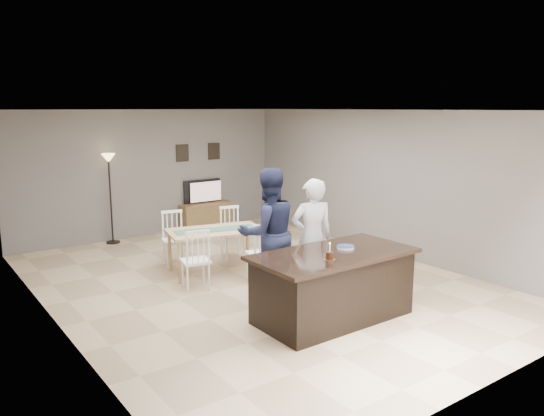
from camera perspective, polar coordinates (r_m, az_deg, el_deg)
floor at (r=8.53m, az=-1.75°, el=-7.98°), size 8.00×8.00×0.00m
room_shell at (r=8.15m, az=-1.82°, el=3.26°), size 8.00×8.00×8.00m
kitchen_island at (r=7.04m, az=6.57°, el=-8.25°), size 2.15×1.10×0.90m
tv_console at (r=12.17m, az=-7.08°, el=-0.88°), size 1.20×0.40×0.60m
television at (r=12.13m, az=-7.30°, el=1.78°), size 0.91×0.12×0.53m
tv_screen_glow at (r=12.06m, az=-7.12°, el=1.76°), size 0.78×0.00×0.78m
picture_frames at (r=12.12m, az=-7.92°, el=5.98°), size 1.10×0.02×0.38m
doorway at (r=4.88m, az=-15.93°, el=-7.36°), size 0.00×2.10×2.65m
woman at (r=7.77m, az=4.31°, el=-3.19°), size 0.74×0.61×1.74m
man at (r=7.68m, az=-0.41°, el=-2.72°), size 1.06×0.91×1.90m
birthday_cake at (r=6.57m, az=6.22°, el=-5.10°), size 0.14×0.14×0.22m
plate_stack at (r=7.11m, az=7.91°, el=-4.19°), size 0.24×0.24×0.04m
dining_table at (r=8.92m, az=-6.09°, el=-3.12°), size 1.84×2.04×0.95m
floor_lamp at (r=11.14m, az=-17.11°, el=3.50°), size 0.27×0.27×1.83m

